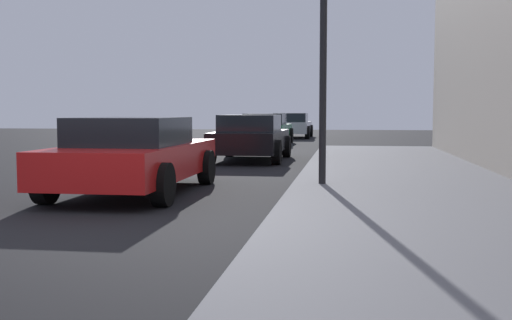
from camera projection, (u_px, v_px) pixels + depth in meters
ground_plane at (71, 239)px, 6.66m from camera, size 80.00×80.00×0.00m
sidewalk at (458, 244)px, 6.07m from camera, size 4.00×32.00×0.15m
car_red at (134, 155)px, 10.35m from camera, size 2.01×4.38×1.27m
car_black at (251, 137)px, 17.28m from camera, size 1.95×4.15×1.27m
car_green at (266, 129)px, 25.66m from camera, size 2.02×4.16×1.27m
car_silver at (291, 125)px, 32.08m from camera, size 2.06×4.31×1.27m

